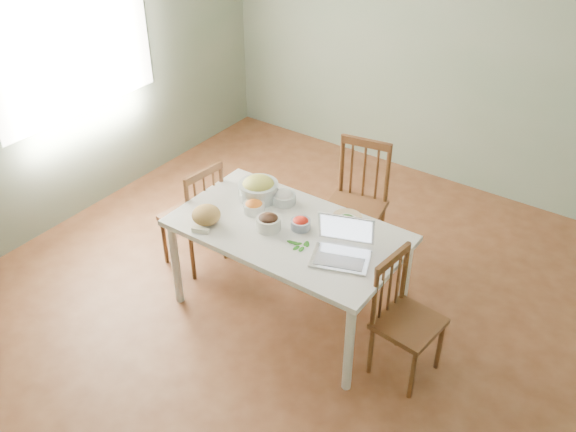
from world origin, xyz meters
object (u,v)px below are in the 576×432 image
Objects in this scene: dining_table at (288,271)px; chair_left at (192,213)px; chair_far at (354,206)px; laptop at (341,244)px; bread_boule at (206,215)px; bowl_squash at (258,188)px; chair_right at (409,321)px.

dining_table is 1.72× the size of chair_left.
dining_table is 1.58× the size of chair_far.
dining_table is 4.32× the size of laptop.
laptop reaches higher than chair_left.
chair_far is 1.24m from bread_boule.
laptop reaches higher than bread_boule.
chair_far is at bearing 85.93° from dining_table.
laptop is at bearing -18.16° from bowl_squash.
chair_left is at bearing 145.14° from bread_boule.
chair_left is (-1.01, -0.75, -0.04)m from chair_far.
laptop is at bearing 89.05° from chair_left.
chair_left is at bearing 93.46° from chair_right.
chair_left reaches higher than bread_boule.
bread_boule is 0.97m from laptop.
chair_left is 0.68m from bowl_squash.
dining_table is at bearing 94.08° from chair_right.
chair_right is 4.41× the size of bread_boule.
chair_right is 2.40× the size of laptop.
chair_right is 0.64m from laptop.
chair_left reaches higher than chair_right.
chair_far reaches higher than bread_boule.
laptop is at bearing 102.58° from chair_right.
chair_right is at bearing 8.85° from bread_boule.
laptop is (0.86, -0.28, 0.04)m from bowl_squash.
chair_far is 2.73× the size of laptop.
bowl_squash is 0.79× the size of laptop.
bread_boule is at bearing -151.81° from dining_table.
chair_right is 3.04× the size of bowl_squash.
bowl_squash is at bearing 142.15° from laptop.
bowl_squash reaches higher than chair_right.
laptop is at bearing 10.19° from bread_boule.
chair_right reaches higher than dining_table.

